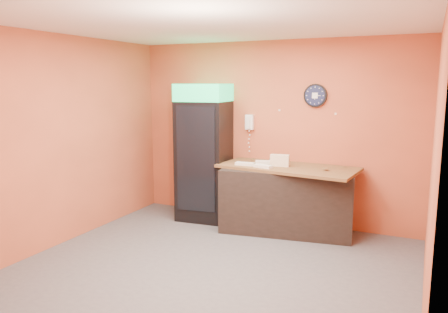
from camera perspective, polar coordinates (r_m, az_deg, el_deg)
The scene contains 15 objects.
floor at distance 5.38m, azimuth -1.00°, elevation -14.08°, with size 4.50×4.50×0.00m, color #47474C.
back_wall at distance 6.82m, azimuth 6.41°, elevation 3.12°, with size 4.50×0.02×2.80m, color #CA5E39.
left_wall at distance 6.31m, azimuth -19.72°, elevation 2.09°, with size 0.02×4.00×2.80m, color #CA5E39.
right_wall at distance 4.49m, azimuth 25.69°, elevation -1.13°, with size 0.02×4.00×2.80m, color #CA5E39.
ceiling at distance 4.97m, azimuth -1.10°, elevation 16.97°, with size 4.50×4.00×0.02m, color white.
beverage_cooler at distance 6.91m, azimuth -2.73°, elevation 0.32°, with size 0.83×0.84×2.15m.
prep_counter at distance 6.50m, azimuth 8.23°, elevation -5.64°, with size 1.86×0.83×0.93m, color black.
wall_clock at distance 6.58m, azimuth 11.84°, elevation 7.80°, with size 0.34×0.06×0.34m.
wall_phone at distance 6.89m, azimuth 3.34°, elevation 4.50°, with size 0.13×0.11×0.23m.
butcher_paper at distance 6.39m, azimuth 8.33°, elevation -1.43°, with size 1.95×0.90×0.04m, color brown.
sub_roll_stack at distance 6.34m, azimuth 7.30°, elevation -0.52°, with size 0.28×0.13×0.17m.
wrapped_sandwich_left at distance 6.39m, azimuth 2.75°, elevation -0.96°, with size 0.28×0.11×0.04m, color silver.
wrapped_sandwich_mid at distance 6.23m, azimuth 5.11°, elevation -1.27°, with size 0.27×0.11×0.04m, color silver.
wrapped_sandwich_right at distance 6.53m, azimuth 5.50°, elevation -0.76°, with size 0.31×0.12×0.04m, color silver.
kitchen_tool at distance 6.62m, azimuth 6.18°, elevation -0.53°, with size 0.06×0.06×0.06m, color silver.
Camera 1 is at (2.18, -4.42, 2.16)m, focal length 35.00 mm.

